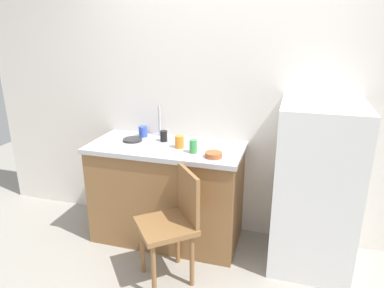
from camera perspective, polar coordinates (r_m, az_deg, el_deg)
The scene contains 12 objects.
back_wall at distance 3.19m, azimuth 5.41°, elevation 7.95°, with size 4.80×0.10×2.63m, color white.
cabinet_base at distance 3.27m, azimuth -4.00°, elevation -8.08°, with size 1.30×0.60×0.87m, color olive.
countertop at distance 3.09m, azimuth -4.19°, elevation -0.52°, with size 1.34×0.64×0.04m, color #B7B7BC.
faucet at distance 3.32m, azimuth -5.23°, elevation 3.77°, with size 0.02×0.02×0.29m, color #B7B7BC.
refrigerator at distance 2.98m, azimuth 19.20°, elevation -6.74°, with size 0.62×0.64×1.35m, color white.
chair at distance 2.73m, azimuth -3.03°, elevation -12.26°, with size 0.56×0.56×0.89m.
terracotta_bowl at distance 2.79m, azimuth 3.49°, elevation -1.74°, with size 0.14×0.14×0.04m, color #B25B33.
hotplate at distance 3.23m, azimuth -9.54°, elevation 0.68°, with size 0.17×0.17×0.02m, color #2D2D2D.
cup_blue at distance 3.32m, azimuth -7.89°, elevation 2.01°, with size 0.08×0.08×0.10m, color blue.
cup_green at distance 2.87m, azimuth 0.19°, elevation -0.37°, with size 0.06×0.06×0.11m, color green.
cup_black at distance 3.17m, azimuth -4.57°, elevation 1.28°, with size 0.06×0.06×0.10m, color black.
cup_orange at distance 2.99m, azimuth -2.04°, elevation 0.36°, with size 0.08×0.08×0.10m, color orange.
Camera 1 is at (0.60, -2.07, 1.91)m, focal length 33.13 mm.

